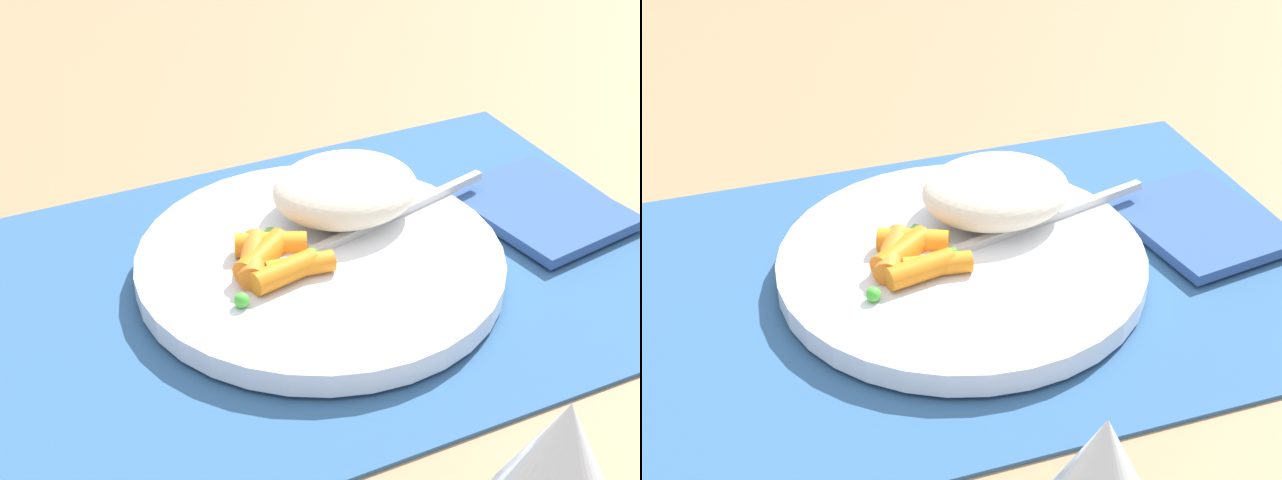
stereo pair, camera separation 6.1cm
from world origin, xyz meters
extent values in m
plane|color=#997551|center=(0.00, 0.00, 0.00)|extent=(2.40, 2.40, 0.00)
cube|color=#2D5684|center=(0.00, 0.00, 0.00)|extent=(0.49, 0.33, 0.01)
cylinder|color=white|center=(0.00, 0.00, 0.01)|extent=(0.24, 0.24, 0.02)
ellipsoid|color=beige|center=(-0.04, -0.04, 0.04)|extent=(0.10, 0.09, 0.04)
cylinder|color=orange|center=(0.03, -0.01, 0.03)|extent=(0.05, 0.03, 0.02)
cylinder|color=orange|center=(0.04, 0.00, 0.03)|extent=(0.05, 0.04, 0.02)
cylinder|color=orange|center=(0.05, 0.00, 0.03)|extent=(0.03, 0.05, 0.02)
cylinder|color=orange|center=(0.02, 0.02, 0.03)|extent=(0.05, 0.02, 0.01)
cylinder|color=orange|center=(0.03, 0.02, 0.03)|extent=(0.05, 0.02, 0.02)
sphere|color=green|center=(0.02, -0.03, 0.03)|extent=(0.01, 0.01, 0.01)
sphere|color=green|center=(0.02, 0.01, 0.03)|extent=(0.01, 0.01, 0.01)
sphere|color=#559A3D|center=(0.05, 0.00, 0.03)|extent=(0.01, 0.01, 0.01)
sphere|color=green|center=(0.07, 0.03, 0.03)|extent=(0.01, 0.01, 0.01)
sphere|color=#5A9D46|center=(0.02, -0.01, 0.03)|extent=(0.01, 0.01, 0.01)
sphere|color=green|center=(0.05, 0.00, 0.03)|extent=(0.01, 0.01, 0.01)
sphere|color=green|center=(0.05, -0.02, 0.03)|extent=(0.01, 0.01, 0.01)
sphere|color=green|center=(0.02, 0.00, 0.03)|extent=(0.01, 0.01, 0.01)
sphere|color=green|center=(0.01, -0.01, 0.03)|extent=(0.01, 0.01, 0.01)
sphere|color=green|center=(0.01, 0.01, 0.03)|extent=(0.01, 0.01, 0.01)
cube|color=silver|center=(0.03, 0.01, 0.03)|extent=(0.05, 0.03, 0.01)
cube|color=silver|center=(-0.07, -0.02, 0.03)|extent=(0.16, 0.05, 0.01)
cube|color=#33518C|center=(-0.18, 0.00, 0.01)|extent=(0.11, 0.13, 0.01)
camera|label=1|loc=(0.22, 0.46, 0.37)|focal=52.52mm
camera|label=2|loc=(0.16, 0.48, 0.37)|focal=52.52mm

